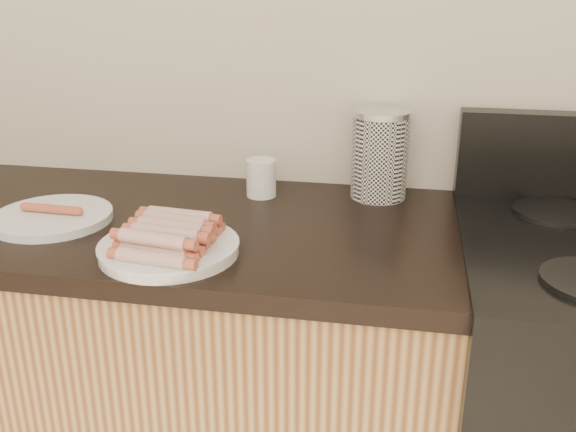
% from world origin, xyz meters
% --- Properties ---
extents(wall_back, '(4.00, 0.04, 2.60)m').
position_xyz_m(wall_back, '(0.00, 2.00, 1.30)').
color(wall_back, silver).
rests_on(wall_back, ground).
extents(cabinet_base, '(2.20, 0.59, 0.86)m').
position_xyz_m(cabinet_base, '(-0.70, 1.69, 0.43)').
color(cabinet_base, '#AF844E').
rests_on(cabinet_base, floor).
extents(burner_far_left, '(0.18, 0.18, 0.01)m').
position_xyz_m(burner_far_left, '(0.61, 1.84, 0.92)').
color(burner_far_left, black).
rests_on(burner_far_left, stove).
extents(main_plate, '(0.33, 0.33, 0.02)m').
position_xyz_m(main_plate, '(-0.15, 1.51, 0.91)').
color(main_plate, white).
rests_on(main_plate, counter_slab).
extents(side_plate, '(0.26, 0.26, 0.02)m').
position_xyz_m(side_plate, '(-0.46, 1.63, 0.91)').
color(side_plate, white).
rests_on(side_plate, counter_slab).
extents(hotdog_pile, '(0.13, 0.23, 0.05)m').
position_xyz_m(hotdog_pile, '(-0.15, 1.51, 0.94)').
color(hotdog_pile, brown).
rests_on(hotdog_pile, main_plate).
extents(plain_sausages, '(0.13, 0.02, 0.02)m').
position_xyz_m(plain_sausages, '(-0.46, 1.63, 0.93)').
color(plain_sausages, '#BE5F2E').
rests_on(plain_sausages, side_plate).
extents(canister, '(0.14, 0.14, 0.21)m').
position_xyz_m(canister, '(0.22, 1.92, 1.01)').
color(canister, silver).
rests_on(canister, counter_slab).
extents(mug, '(0.09, 0.09, 0.09)m').
position_xyz_m(mug, '(-0.06, 1.88, 0.94)').
color(mug, white).
rests_on(mug, counter_slab).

